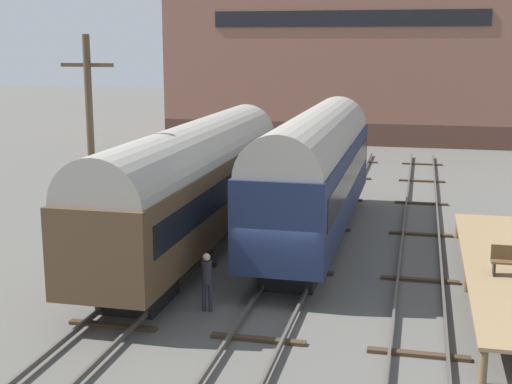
{
  "coord_description": "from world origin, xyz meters",
  "views": [
    {
      "loc": [
        4.0,
        -20.48,
        7.86
      ],
      "look_at": [
        -2.11,
        5.82,
        2.2
      ],
      "focal_mm": 50.0,
      "sensor_mm": 36.0,
      "label": 1
    }
  ],
  "objects_px": {
    "train_car_brown": "(193,180)",
    "utility_pole": "(91,155)",
    "person_worker": "(207,276)",
    "train_car_navy": "(315,168)"
  },
  "relations": [
    {
      "from": "train_car_navy",
      "to": "person_worker",
      "type": "xyz_separation_m",
      "value": [
        -1.97,
        -8.34,
        -1.93
      ]
    },
    {
      "from": "train_car_navy",
      "to": "person_worker",
      "type": "relative_size",
      "value": 8.78
    },
    {
      "from": "train_car_navy",
      "to": "utility_pole",
      "type": "relative_size",
      "value": 1.94
    },
    {
      "from": "person_worker",
      "to": "utility_pole",
      "type": "relative_size",
      "value": 0.22
    },
    {
      "from": "train_car_brown",
      "to": "utility_pole",
      "type": "relative_size",
      "value": 2.1
    },
    {
      "from": "train_car_brown",
      "to": "utility_pole",
      "type": "distance_m",
      "value": 4.44
    },
    {
      "from": "train_car_navy",
      "to": "utility_pole",
      "type": "bearing_deg",
      "value": -137.28
    },
    {
      "from": "utility_pole",
      "to": "person_worker",
      "type": "bearing_deg",
      "value": -25.82
    },
    {
      "from": "train_car_brown",
      "to": "person_worker",
      "type": "bearing_deg",
      "value": -68.62
    },
    {
      "from": "utility_pole",
      "to": "train_car_navy",
      "type": "bearing_deg",
      "value": 42.72
    }
  ]
}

